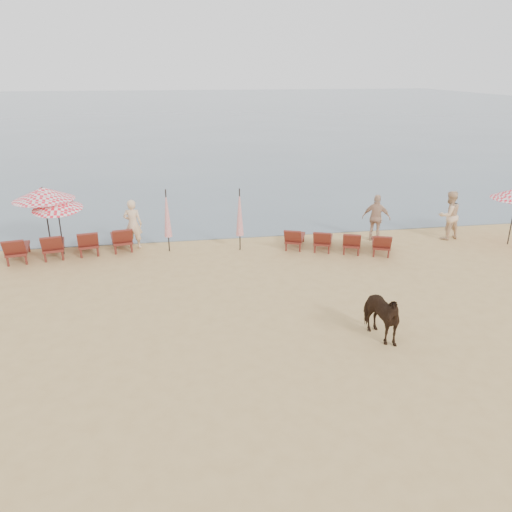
{
  "coord_description": "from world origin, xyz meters",
  "views": [
    {
      "loc": [
        -2.41,
        -9.26,
        6.6
      ],
      "look_at": [
        0.0,
        5.0,
        1.1
      ],
      "focal_mm": 35.0,
      "sensor_mm": 36.0,
      "label": 1
    }
  ],
  "objects_px": {
    "lounger_cluster_left": "(71,243)",
    "umbrella_closed_right": "(240,213)",
    "umbrella_closed_left": "(167,214)",
    "cow": "(379,315)",
    "umbrella_open_left_b": "(57,204)",
    "umbrella_open_left_a": "(43,194)",
    "beachgoer_left": "(133,224)",
    "lounger_cluster_right": "(337,240)",
    "beachgoer_right_b": "(376,218)",
    "beachgoer_right_a": "(449,215)"
  },
  "relations": [
    {
      "from": "lounger_cluster_left",
      "to": "umbrella_closed_right",
      "type": "bearing_deg",
      "value": -13.71
    },
    {
      "from": "umbrella_closed_left",
      "to": "cow",
      "type": "height_order",
      "value": "umbrella_closed_left"
    },
    {
      "from": "umbrella_open_left_b",
      "to": "umbrella_closed_right",
      "type": "distance_m",
      "value": 6.65
    },
    {
      "from": "umbrella_open_left_a",
      "to": "umbrella_open_left_b",
      "type": "xyz_separation_m",
      "value": [
        0.52,
        -0.43,
        -0.28
      ]
    },
    {
      "from": "lounger_cluster_left",
      "to": "beachgoer_left",
      "type": "xyz_separation_m",
      "value": [
        2.26,
        0.47,
        0.48
      ]
    },
    {
      "from": "lounger_cluster_right",
      "to": "umbrella_closed_right",
      "type": "relative_size",
      "value": 1.77
    },
    {
      "from": "umbrella_open_left_b",
      "to": "umbrella_open_left_a",
      "type": "bearing_deg",
      "value": 154.74
    },
    {
      "from": "lounger_cluster_left",
      "to": "lounger_cluster_right",
      "type": "bearing_deg",
      "value": -16.6
    },
    {
      "from": "umbrella_open_left_a",
      "to": "cow",
      "type": "bearing_deg",
      "value": -42.61
    },
    {
      "from": "cow",
      "to": "umbrella_closed_right",
      "type": "bearing_deg",
      "value": 95.13
    },
    {
      "from": "beachgoer_left",
      "to": "beachgoer_right_b",
      "type": "distance_m",
      "value": 9.57
    },
    {
      "from": "umbrella_open_left_b",
      "to": "cow",
      "type": "bearing_deg",
      "value": -26.03
    },
    {
      "from": "beachgoer_left",
      "to": "beachgoer_right_b",
      "type": "xyz_separation_m",
      "value": [
        9.55,
        -0.72,
        -0.02
      ]
    },
    {
      "from": "lounger_cluster_left",
      "to": "umbrella_closed_left",
      "type": "height_order",
      "value": "umbrella_closed_left"
    },
    {
      "from": "umbrella_open_left_a",
      "to": "umbrella_closed_left",
      "type": "relative_size",
      "value": 1.04
    },
    {
      "from": "umbrella_open_left_b",
      "to": "beachgoer_left",
      "type": "distance_m",
      "value": 2.8
    },
    {
      "from": "umbrella_closed_left",
      "to": "lounger_cluster_left",
      "type": "bearing_deg",
      "value": 177.79
    },
    {
      "from": "lounger_cluster_left",
      "to": "umbrella_closed_right",
      "type": "distance_m",
      "value": 6.37
    },
    {
      "from": "lounger_cluster_right",
      "to": "beachgoer_right_b",
      "type": "height_order",
      "value": "beachgoer_right_b"
    },
    {
      "from": "umbrella_open_left_a",
      "to": "beachgoer_right_a",
      "type": "height_order",
      "value": "umbrella_open_left_a"
    },
    {
      "from": "lounger_cluster_left",
      "to": "umbrella_closed_right",
      "type": "height_order",
      "value": "umbrella_closed_right"
    },
    {
      "from": "lounger_cluster_right",
      "to": "umbrella_closed_left",
      "type": "bearing_deg",
      "value": -168.33
    },
    {
      "from": "lounger_cluster_right",
      "to": "beachgoer_left",
      "type": "relative_size",
      "value": 2.22
    },
    {
      "from": "beachgoer_right_a",
      "to": "lounger_cluster_right",
      "type": "bearing_deg",
      "value": -3.15
    },
    {
      "from": "umbrella_closed_left",
      "to": "beachgoer_left",
      "type": "xyz_separation_m",
      "value": [
        -1.32,
        0.61,
        -0.52
      ]
    },
    {
      "from": "beachgoer_right_a",
      "to": "lounger_cluster_left",
      "type": "bearing_deg",
      "value": -12.95
    },
    {
      "from": "lounger_cluster_left",
      "to": "lounger_cluster_right",
      "type": "relative_size",
      "value": 1.09
    },
    {
      "from": "lounger_cluster_right",
      "to": "umbrella_closed_left",
      "type": "relative_size",
      "value": 1.77
    },
    {
      "from": "lounger_cluster_right",
      "to": "umbrella_open_left_b",
      "type": "height_order",
      "value": "umbrella_open_left_b"
    },
    {
      "from": "lounger_cluster_left",
      "to": "beachgoer_left",
      "type": "height_order",
      "value": "beachgoer_left"
    },
    {
      "from": "umbrella_closed_right",
      "to": "beachgoer_left",
      "type": "xyz_separation_m",
      "value": [
        -4.01,
        0.9,
        -0.52
      ]
    },
    {
      "from": "umbrella_open_left_b",
      "to": "umbrella_closed_right",
      "type": "xyz_separation_m",
      "value": [
        6.6,
        -0.6,
        -0.49
      ]
    },
    {
      "from": "umbrella_open_left_a",
      "to": "lounger_cluster_right",
      "type": "bearing_deg",
      "value": -11.63
    },
    {
      "from": "lounger_cluster_left",
      "to": "umbrella_closed_right",
      "type": "relative_size",
      "value": 1.94
    },
    {
      "from": "umbrella_closed_right",
      "to": "cow",
      "type": "height_order",
      "value": "umbrella_closed_right"
    },
    {
      "from": "cow",
      "to": "umbrella_closed_left",
      "type": "bearing_deg",
      "value": 110.48
    },
    {
      "from": "umbrella_open_left_a",
      "to": "cow",
      "type": "distance_m",
      "value": 12.85
    },
    {
      "from": "umbrella_open_left_a",
      "to": "cow",
      "type": "xyz_separation_m",
      "value": [
        9.71,
        -8.27,
        -1.56
      ]
    },
    {
      "from": "beachgoer_left",
      "to": "beachgoer_right_a",
      "type": "xyz_separation_m",
      "value": [
        12.52,
        -1.0,
        0.03
      ]
    },
    {
      "from": "lounger_cluster_left",
      "to": "cow",
      "type": "height_order",
      "value": "cow"
    },
    {
      "from": "beachgoer_right_a",
      "to": "beachgoer_right_b",
      "type": "distance_m",
      "value": 2.99
    },
    {
      "from": "umbrella_open_left_b",
      "to": "beachgoer_right_b",
      "type": "bearing_deg",
      "value": 12.48
    },
    {
      "from": "beachgoer_right_a",
      "to": "beachgoer_right_b",
      "type": "relative_size",
      "value": 1.05
    },
    {
      "from": "lounger_cluster_right",
      "to": "umbrella_closed_right",
      "type": "distance_m",
      "value": 3.85
    },
    {
      "from": "umbrella_closed_right",
      "to": "cow",
      "type": "xyz_separation_m",
      "value": [
        2.58,
        -7.24,
        -0.79
      ]
    },
    {
      "from": "beachgoer_left",
      "to": "lounger_cluster_left",
      "type": "bearing_deg",
      "value": 22.53
    },
    {
      "from": "lounger_cluster_left",
      "to": "umbrella_closed_right",
      "type": "xyz_separation_m",
      "value": [
        6.28,
        -0.44,
        0.99
      ]
    },
    {
      "from": "lounger_cluster_right",
      "to": "umbrella_closed_right",
      "type": "bearing_deg",
      "value": -170.63
    },
    {
      "from": "cow",
      "to": "beachgoer_right_b",
      "type": "xyz_separation_m",
      "value": [
        2.95,
        7.42,
        0.26
      ]
    },
    {
      "from": "umbrella_open_left_b",
      "to": "lounger_cluster_left",
      "type": "bearing_deg",
      "value": -12.28
    }
  ]
}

